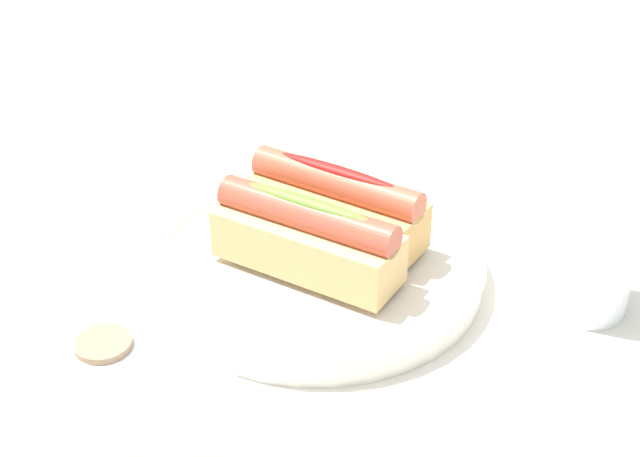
{
  "coord_description": "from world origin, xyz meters",
  "views": [
    {
      "loc": [
        -0.19,
        0.59,
        0.45
      ],
      "look_at": [
        -0.0,
        -0.01,
        0.05
      ],
      "focal_mm": 52.34,
      "sensor_mm": 36.0,
      "label": 1
    }
  ],
  "objects_px": {
    "hotdog_front": "(336,205)",
    "paper_towel_roll": "(118,435)",
    "hotdog_back": "(303,237)",
    "water_glass": "(590,262)",
    "serving_bowl": "(320,263)"
  },
  "relations": [
    {
      "from": "water_glass",
      "to": "paper_towel_roll",
      "type": "xyz_separation_m",
      "value": [
        0.25,
        0.3,
        0.02
      ]
    },
    {
      "from": "water_glass",
      "to": "paper_towel_roll",
      "type": "distance_m",
      "value": 0.39
    },
    {
      "from": "hotdog_front",
      "to": "hotdog_back",
      "type": "distance_m",
      "value": 0.05
    },
    {
      "from": "hotdog_back",
      "to": "water_glass",
      "type": "relative_size",
      "value": 1.75
    },
    {
      "from": "water_glass",
      "to": "paper_towel_roll",
      "type": "bearing_deg",
      "value": 50.09
    },
    {
      "from": "serving_bowl",
      "to": "hotdog_back",
      "type": "relative_size",
      "value": 1.74
    },
    {
      "from": "hotdog_front",
      "to": "water_glass",
      "type": "xyz_separation_m",
      "value": [
        -0.2,
        0.0,
        -0.02
      ]
    },
    {
      "from": "water_glass",
      "to": "serving_bowl",
      "type": "bearing_deg",
      "value": 7.28
    },
    {
      "from": "hotdog_front",
      "to": "hotdog_back",
      "type": "relative_size",
      "value": 1.0
    },
    {
      "from": "serving_bowl",
      "to": "paper_towel_roll",
      "type": "bearing_deg",
      "value": 82.08
    },
    {
      "from": "water_glass",
      "to": "paper_towel_roll",
      "type": "height_order",
      "value": "paper_towel_roll"
    },
    {
      "from": "hotdog_front",
      "to": "paper_towel_roll",
      "type": "distance_m",
      "value": 0.3
    },
    {
      "from": "water_glass",
      "to": "hotdog_back",
      "type": "bearing_deg",
      "value": 14.04
    },
    {
      "from": "water_glass",
      "to": "paper_towel_roll",
      "type": "relative_size",
      "value": 0.67
    },
    {
      "from": "hotdog_front",
      "to": "paper_towel_roll",
      "type": "height_order",
      "value": "paper_towel_roll"
    }
  ]
}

